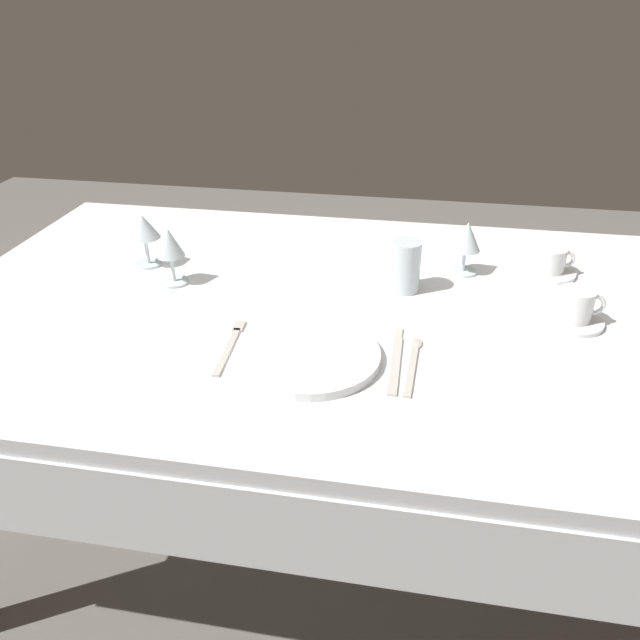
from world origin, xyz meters
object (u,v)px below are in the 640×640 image
(coffee_cup_left, at_px, (576,304))
(coffee_cup_right, at_px, (550,259))
(wine_glass_centre, at_px, (144,229))
(wine_glass_left, at_px, (170,246))
(drink_tumbler, at_px, (405,269))
(dinner_plate, at_px, (309,355))
(spoon_soup, at_px, (413,358))
(fork_outer, at_px, (230,344))
(dinner_knife, at_px, (396,361))
(wine_glass_right, at_px, (467,239))

(coffee_cup_left, xyz_separation_m, coffee_cup_right, (-0.02, 0.24, -0.00))
(coffee_cup_right, height_order, wine_glass_centre, wine_glass_centre)
(coffee_cup_left, height_order, wine_glass_left, wine_glass_left)
(coffee_cup_right, height_order, drink_tumbler, drink_tumbler)
(dinner_plate, relative_size, spoon_soup, 1.34)
(fork_outer, distance_m, coffee_cup_right, 0.82)
(dinner_knife, xyz_separation_m, wine_glass_right, (0.14, 0.43, 0.09))
(coffee_cup_left, bearing_deg, dinner_plate, -155.83)
(dinner_knife, height_order, wine_glass_right, wine_glass_right)
(wine_glass_left, bearing_deg, coffee_cup_left, -2.18)
(coffee_cup_left, height_order, coffee_cup_right, coffee_cup_left)
(fork_outer, bearing_deg, dinner_plate, -7.63)
(coffee_cup_right, bearing_deg, spoon_soup, -125.27)
(dinner_knife, bearing_deg, wine_glass_centre, 152.57)
(coffee_cup_left, bearing_deg, wine_glass_centre, 173.21)
(dinner_knife, xyz_separation_m, wine_glass_left, (-0.55, 0.25, 0.09))
(dinner_knife, relative_size, coffee_cup_left, 2.44)
(dinner_plate, height_order, wine_glass_right, wine_glass_right)
(spoon_soup, height_order, wine_glass_right, wine_glass_right)
(spoon_soup, distance_m, wine_glass_left, 0.64)
(coffee_cup_left, xyz_separation_m, wine_glass_right, (-0.23, 0.21, 0.05))
(dinner_plate, relative_size, coffee_cup_left, 2.85)
(fork_outer, height_order, wine_glass_left, wine_glass_left)
(dinner_knife, relative_size, wine_glass_centre, 1.73)
(wine_glass_left, bearing_deg, dinner_plate, -35.29)
(coffee_cup_left, height_order, drink_tumbler, drink_tumbler)
(dinner_knife, xyz_separation_m, wine_glass_centre, (-0.66, 0.34, 0.10))
(dinner_plate, relative_size, wine_glass_right, 2.06)
(dinner_plate, xyz_separation_m, wine_glass_left, (-0.39, 0.27, 0.09))
(coffee_cup_right, bearing_deg, coffee_cup_left, -86.26)
(dinner_knife, xyz_separation_m, spoon_soup, (0.03, 0.02, 0.00))
(dinner_knife, xyz_separation_m, drink_tumbler, (-0.00, 0.31, 0.05))
(dinner_plate, height_order, coffee_cup_right, coffee_cup_right)
(coffee_cup_right, xyz_separation_m, drink_tumbler, (-0.35, -0.15, 0.01))
(dinner_plate, relative_size, wine_glass_centre, 2.02)
(dinner_knife, distance_m, spoon_soup, 0.04)
(coffee_cup_right, distance_m, wine_glass_left, 0.93)
(fork_outer, relative_size, wine_glass_centre, 1.51)
(spoon_soup, relative_size, drink_tumbler, 1.68)
(coffee_cup_right, bearing_deg, fork_outer, -146.08)
(dinner_knife, relative_size, drink_tumbler, 1.93)
(drink_tumbler, bearing_deg, fork_outer, -137.07)
(drink_tumbler, bearing_deg, dinner_plate, -116.47)
(coffee_cup_left, bearing_deg, fork_outer, -162.81)
(coffee_cup_left, bearing_deg, drink_tumbler, 165.80)
(fork_outer, height_order, wine_glass_centre, wine_glass_centre)
(dinner_knife, height_order, coffee_cup_left, coffee_cup_left)
(dinner_knife, distance_m, coffee_cup_right, 0.58)
(wine_glass_left, relative_size, wine_glass_right, 1.05)
(dinner_knife, distance_m, wine_glass_left, 0.61)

